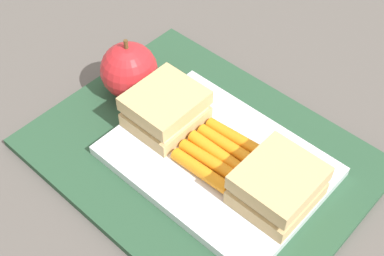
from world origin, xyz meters
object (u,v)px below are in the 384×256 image
sandwich_half_left (278,186)px  sandwich_half_right (166,109)px  food_tray (217,161)px  apple (129,70)px  carrot_sticks_bundle (218,153)px

sandwich_half_left → sandwich_half_right: size_ratio=1.00×
food_tray → apple: 0.16m
food_tray → sandwich_half_left: size_ratio=2.88×
carrot_sticks_bundle → sandwich_half_right: bearing=0.3°
sandwich_half_left → carrot_sticks_bundle: size_ratio=1.02×
food_tray → apple: (0.15, -0.02, 0.03)m
sandwich_half_left → carrot_sticks_bundle: (0.08, -0.00, -0.02)m
sandwich_half_right → food_tray: bearing=180.0°
sandwich_half_right → carrot_sticks_bundle: sandwich_half_right is taller
apple → sandwich_half_right: bearing=168.7°
sandwich_half_right → apple: apple is taller
carrot_sticks_bundle → apple: bearing=-5.4°
carrot_sticks_bundle → apple: (0.15, -0.01, 0.02)m
sandwich_half_right → carrot_sticks_bundle: bearing=-179.7°
food_tray → sandwich_half_right: sandwich_half_right is taller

